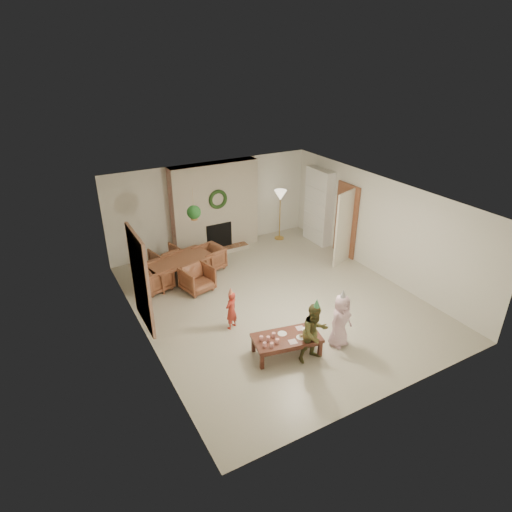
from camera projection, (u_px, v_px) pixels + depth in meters
floor at (276, 301)px, 9.97m from camera, size 7.00×7.00×0.00m
ceiling at (278, 197)px, 8.87m from camera, size 7.00×7.00×0.00m
wall_back at (212, 205)px, 12.16m from camera, size 7.00×0.00×7.00m
wall_front at (395, 337)px, 6.67m from camera, size 7.00×0.00×7.00m
wall_left at (141, 285)px, 8.11m from camera, size 0.00×7.00×7.00m
wall_right at (379, 227)px, 10.72m from camera, size 0.00×7.00×7.00m
fireplace_mass at (215, 207)px, 12.01m from camera, size 2.50×0.40×2.50m
fireplace_hearth at (222, 250)px, 12.26m from camera, size 1.60×0.30×0.12m
fireplace_firebox at (219, 236)px, 12.22m from camera, size 0.75×0.12×0.75m
fireplace_wreath at (218, 199)px, 11.69m from camera, size 0.54×0.10×0.54m
floor_lamp_base at (279, 238)px, 13.17m from camera, size 0.29×0.29×0.03m
floor_lamp_post at (280, 217)px, 12.86m from camera, size 0.03×0.03×1.38m
floor_lamp_shade at (280, 195)px, 12.57m from camera, size 0.37×0.37×0.31m
bookshelf_carcass at (319, 206)px, 12.53m from camera, size 0.30×1.00×2.20m
bookshelf_shelf_a at (317, 227)px, 12.80m from camera, size 0.30×0.92×0.03m
bookshelf_shelf_b at (317, 215)px, 12.63m from camera, size 0.30×0.92×0.03m
bookshelf_shelf_c at (318, 202)px, 12.45m from camera, size 0.30×0.92×0.03m
bookshelf_shelf_d at (319, 188)px, 12.27m from camera, size 0.30×0.92×0.03m
books_row_lower at (319, 225)px, 12.61m from camera, size 0.20×0.40×0.24m
books_row_mid at (316, 210)px, 12.60m from camera, size 0.20×0.44×0.24m
books_row_upper at (320, 198)px, 12.31m from camera, size 0.20×0.36×0.22m
door_frame at (346, 220)px, 11.75m from camera, size 0.05×0.86×2.04m
door_leaf at (344, 228)px, 11.29m from camera, size 0.77×0.32×2.00m
curtain_panel at (140, 280)px, 8.28m from camera, size 0.06×1.20×2.00m
dining_table at (181, 270)px, 10.74m from camera, size 1.77×1.24×0.56m
dining_chair_near at (197, 279)px, 10.26m from camera, size 0.81×0.82×0.62m
dining_chair_far at (166, 259)px, 11.20m from camera, size 0.81×0.82×0.62m
dining_chair_left at (156, 278)px, 10.30m from camera, size 0.82×0.81×0.62m
dining_chair_right at (209, 258)px, 11.26m from camera, size 0.82×0.81×0.62m
hanging_plant_cord at (193, 203)px, 9.63m from camera, size 0.01×0.01×0.70m
hanging_plant_pot at (194, 217)px, 9.79m from camera, size 0.16×0.16×0.12m
hanging_plant_foliage at (194, 212)px, 9.73m from camera, size 0.32×0.32×0.32m
coffee_table_top at (287, 338)px, 8.10m from camera, size 1.37×0.87×0.06m
coffee_table_apron at (287, 341)px, 8.13m from camera, size 1.26×0.76×0.08m
coffee_leg_fl at (262, 361)px, 7.80m from camera, size 0.08×0.08×0.33m
coffee_leg_fr at (320, 349)px, 8.12m from camera, size 0.08×0.08×0.33m
coffee_leg_bl at (253, 344)px, 8.25m from camera, size 0.08×0.08×0.33m
coffee_leg_br at (309, 333)px, 8.56m from camera, size 0.08×0.08×0.33m
cup_a at (265, 345)px, 7.80m from camera, size 0.08×0.08×0.09m
cup_b at (261, 338)px, 7.97m from camera, size 0.08×0.08×0.09m
cup_c at (272, 345)px, 7.80m from camera, size 0.08×0.08×0.09m
cup_d at (268, 339)px, 7.96m from camera, size 0.08×0.08×0.09m
cup_e at (277, 341)px, 7.90m from camera, size 0.08×0.08×0.09m
cup_f at (274, 335)px, 8.07m from camera, size 0.08×0.08×0.09m
plate_a at (282, 334)px, 8.17m from camera, size 0.21×0.21×0.01m
plate_b at (301, 337)px, 8.07m from camera, size 0.21×0.21×0.01m
plate_c at (306, 329)px, 8.29m from camera, size 0.21×0.21×0.01m
food_scoop at (301, 336)px, 8.05m from camera, size 0.08×0.08×0.07m
napkin_left at (293, 342)px, 7.94m from camera, size 0.17×0.17×0.01m
napkin_right at (300, 328)px, 8.33m from camera, size 0.17×0.17×0.01m
child_red at (231, 310)px, 8.84m from camera, size 0.37×0.32×0.84m
party_hat_red at (231, 291)px, 8.63m from camera, size 0.13×0.13×0.16m
child_plaid at (315, 333)px, 7.86m from camera, size 0.58×0.45×1.18m
party_hat_plaid at (317, 304)px, 7.58m from camera, size 0.18×0.18×0.19m
child_pink at (340, 321)px, 8.28m from camera, size 0.59×0.44×1.10m
party_hat_pink at (343, 294)px, 8.02m from camera, size 0.14×0.14×0.20m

